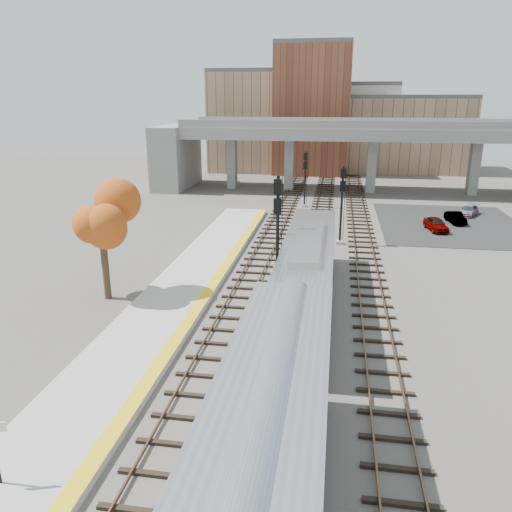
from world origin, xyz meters
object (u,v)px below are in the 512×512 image
(signal_mast_mid, at_px, (341,207))
(signal_mast_far, at_px, (305,181))
(locomotive, at_px, (308,271))
(tree, at_px, (101,218))
(car_b, at_px, (455,218))
(signal_mast_near, at_px, (277,234))
(car_c, at_px, (468,211))
(car_a, at_px, (436,224))

(signal_mast_mid, bearing_deg, signal_mast_far, 105.39)
(locomotive, distance_m, tree, 12.98)
(locomotive, distance_m, car_b, 26.99)
(locomotive, distance_m, signal_mast_near, 3.35)
(signal_mast_near, distance_m, signal_mast_far, 26.76)
(locomotive, relative_size, signal_mast_mid, 2.81)
(tree, relative_size, car_c, 1.92)
(signal_mast_near, xyz_separation_m, car_c, (17.79, 25.07, -3.31))
(locomotive, distance_m, car_c, 31.39)
(signal_mast_far, relative_size, car_b, 1.88)
(locomotive, height_order, signal_mast_far, signal_mast_far)
(car_a, bearing_deg, signal_mast_far, 135.35)
(tree, height_order, car_b, tree)
(signal_mast_mid, relative_size, car_a, 1.83)
(signal_mast_far, relative_size, car_c, 1.72)
(tree, bearing_deg, locomotive, 3.89)
(signal_mast_mid, relative_size, car_c, 1.83)
(car_a, distance_m, car_c, 8.55)
(signal_mast_far, bearing_deg, car_a, -33.93)
(signal_mast_near, relative_size, car_a, 2.06)
(car_c, bearing_deg, signal_mast_far, -156.92)
(tree, height_order, car_c, tree)
(car_a, xyz_separation_m, car_b, (2.48, 3.35, -0.07))
(signal_mast_near, xyz_separation_m, tree, (-10.50, -2.92, 1.40))
(signal_mast_mid, bearing_deg, signal_mast_near, -109.09)
(signal_mast_near, relative_size, signal_mast_far, 1.19)
(tree, xyz_separation_m, car_c, (28.29, 27.99, -4.71))
(tree, bearing_deg, car_a, 41.26)
(car_a, bearing_deg, tree, -149.46)
(signal_mast_near, xyz_separation_m, signal_mast_far, (0.00, 26.74, -0.85))
(tree, bearing_deg, car_c, 44.69)
(signal_mast_mid, height_order, car_c, signal_mast_mid)
(signal_mast_mid, relative_size, signal_mast_far, 1.06)
(signal_mast_near, xyz_separation_m, car_a, (13.19, 17.87, -3.22))
(signal_mast_mid, distance_m, car_a, 11.22)
(locomotive, relative_size, car_c, 5.13)
(signal_mast_near, distance_m, tree, 10.99)
(car_c, bearing_deg, car_b, -90.39)
(locomotive, bearing_deg, car_c, 59.96)
(locomotive, xyz_separation_m, signal_mast_near, (-2.10, 2.06, 1.61))
(signal_mast_far, xyz_separation_m, tree, (-10.50, -29.66, 2.25))
(signal_mast_far, bearing_deg, tree, -109.49)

